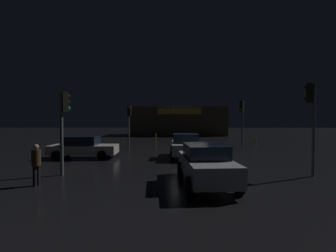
# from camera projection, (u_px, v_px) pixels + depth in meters

# --- Properties ---
(ground_plane) EXTENTS (120.00, 120.00, 0.00)m
(ground_plane) POSITION_uv_depth(u_px,v_px,m) (188.00, 157.00, 17.31)
(ground_plane) COLOR black
(store_building) EXTENTS (14.98, 7.82, 4.58)m
(store_building) POSITION_uv_depth(u_px,v_px,m) (178.00, 121.00, 41.52)
(store_building) COLOR brown
(store_building) RESTS_ON ground
(traffic_signal_main) EXTENTS (0.41, 0.43, 3.83)m
(traffic_signal_main) POSITION_uv_depth(u_px,v_px,m) (129.00, 118.00, 23.19)
(traffic_signal_main) COLOR #595B60
(traffic_signal_main) RESTS_ON ground
(traffic_signal_opposite) EXTENTS (0.41, 0.43, 4.26)m
(traffic_signal_opposite) POSITION_uv_depth(u_px,v_px,m) (310.00, 108.00, 11.32)
(traffic_signal_opposite) COLOR #595B60
(traffic_signal_opposite) RESTS_ON ground
(traffic_signal_cross_left) EXTENTS (0.43, 0.42, 3.87)m
(traffic_signal_cross_left) POSITION_uv_depth(u_px,v_px,m) (63.00, 117.00, 11.54)
(traffic_signal_cross_left) COLOR #595B60
(traffic_signal_cross_left) RESTS_ON ground
(traffic_signal_cross_right) EXTENTS (0.42, 0.42, 4.33)m
(traffic_signal_cross_right) POSITION_uv_depth(u_px,v_px,m) (241.00, 114.00, 23.24)
(traffic_signal_cross_right) COLOR #595B60
(traffic_signal_cross_right) RESTS_ON ground
(car_near) EXTENTS (2.12, 4.00, 1.62)m
(car_near) POSITION_uv_depth(u_px,v_px,m) (185.00, 146.00, 16.93)
(car_near) COLOR #B7B7BF
(car_near) RESTS_ON ground
(car_far) EXTENTS (2.15, 4.49, 1.60)m
(car_far) POSITION_uv_depth(u_px,v_px,m) (205.00, 164.00, 9.95)
(car_far) COLOR #B7B7BF
(car_far) RESTS_ON ground
(car_crossing) EXTENTS (4.40, 2.02, 1.47)m
(car_crossing) POSITION_uv_depth(u_px,v_px,m) (83.00, 147.00, 16.61)
(car_crossing) COLOR silver
(car_crossing) RESTS_ON ground
(pedestrian) EXTENTS (0.45, 0.45, 1.63)m
(pedestrian) POSITION_uv_depth(u_px,v_px,m) (36.00, 162.00, 9.69)
(pedestrian) COLOR black
(pedestrian) RESTS_ON ground
(bollard_kerb_a) EXTENTS (0.09, 0.09, 1.20)m
(bollard_kerb_a) POSITION_uv_depth(u_px,v_px,m) (155.00, 140.00, 24.65)
(bollard_kerb_a) COLOR gold
(bollard_kerb_a) RESTS_ON ground
(bollard_kerb_b) EXTENTS (0.13, 0.13, 0.95)m
(bollard_kerb_b) POSITION_uv_depth(u_px,v_px,m) (255.00, 141.00, 24.10)
(bollard_kerb_b) COLOR gold
(bollard_kerb_b) RESTS_ON ground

